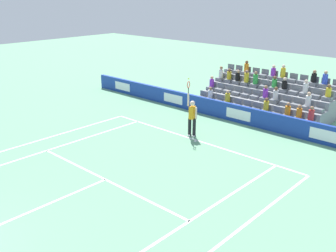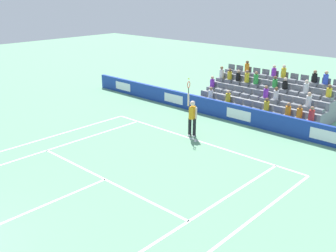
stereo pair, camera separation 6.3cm
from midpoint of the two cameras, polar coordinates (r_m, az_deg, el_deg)
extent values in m
cube|color=white|center=(18.52, 4.14, -2.09)|extent=(10.97, 0.10, 0.01)
cube|color=white|center=(14.99, -9.26, -7.72)|extent=(8.23, 0.10, 0.01)
cube|color=white|center=(13.54, -20.14, -11.90)|extent=(0.10, 6.40, 0.01)
cube|color=white|center=(17.96, -18.62, -3.83)|extent=(0.10, 11.89, 0.01)
cube|color=white|center=(12.10, 1.58, -14.60)|extent=(0.10, 11.89, 0.01)
cube|color=white|center=(19.10, -20.65, -2.67)|extent=(0.10, 11.89, 0.01)
cube|color=white|center=(11.42, 6.99, -17.11)|extent=(0.10, 11.89, 0.01)
cube|color=white|center=(18.45, 3.94, -2.18)|extent=(0.10, 0.20, 0.01)
cube|color=#193899|center=(21.15, 10.29, 1.74)|extent=(23.36, 0.20, 0.95)
cube|color=white|center=(19.12, 21.92, -1.31)|extent=(1.50, 0.01, 0.53)
cube|color=white|center=(21.06, 10.13, 1.67)|extent=(1.50, 0.01, 0.53)
cube|color=white|center=(23.77, 0.66, 4.02)|extent=(1.50, 0.01, 0.53)
cube|color=white|center=(27.03, -6.75, 5.77)|extent=(1.50, 0.01, 0.53)
cylinder|color=black|center=(18.85, 3.75, -0.25)|extent=(0.16, 0.16, 0.90)
cylinder|color=black|center=(18.94, 3.09, -0.14)|extent=(0.16, 0.16, 0.90)
cube|color=white|center=(18.99, 3.72, -1.42)|extent=(0.18, 0.28, 0.08)
cube|color=white|center=(19.08, 3.06, -1.30)|extent=(0.18, 0.28, 0.08)
cube|color=orange|center=(18.65, 3.46, 1.97)|extent=(0.31, 0.41, 0.60)
sphere|color=beige|center=(18.52, 3.49, 3.33)|extent=(0.24, 0.24, 0.24)
cylinder|color=beige|center=(18.57, 2.88, 3.87)|extent=(0.09, 0.09, 0.62)
cylinder|color=beige|center=(18.52, 4.02, 1.90)|extent=(0.09, 0.09, 0.56)
cylinder|color=black|center=(18.45, 2.90, 5.21)|extent=(0.04, 0.04, 0.28)
torus|color=red|center=(18.39, 2.92, 6.06)|extent=(0.11, 0.31, 0.31)
sphere|color=#D1E533|center=(18.32, 2.93, 6.91)|extent=(0.07, 0.07, 0.07)
cube|color=gray|center=(22.10, 11.77, 1.70)|extent=(7.44, 0.95, 0.42)
cube|color=slate|center=(20.57, 19.92, 0.50)|extent=(0.48, 0.44, 0.20)
cube|color=slate|center=(20.68, 20.23, 1.29)|extent=(0.48, 0.04, 0.30)
cube|color=slate|center=(20.80, 18.37, 0.88)|extent=(0.48, 0.44, 0.20)
cube|color=slate|center=(20.90, 18.68, 1.66)|extent=(0.48, 0.04, 0.30)
cube|color=slate|center=(21.05, 16.85, 1.25)|extent=(0.48, 0.44, 0.20)
cube|color=slate|center=(21.15, 17.16, 2.01)|extent=(0.48, 0.04, 0.30)
cube|color=slate|center=(21.30, 15.37, 1.61)|extent=(0.48, 0.44, 0.20)
cube|color=slate|center=(21.40, 15.68, 2.36)|extent=(0.48, 0.04, 0.30)
cube|color=slate|center=(21.58, 13.93, 1.96)|extent=(0.48, 0.44, 0.20)
cube|color=slate|center=(21.68, 14.24, 2.70)|extent=(0.48, 0.04, 0.30)
cube|color=slate|center=(21.86, 12.52, 2.30)|extent=(0.48, 0.44, 0.20)
cube|color=slate|center=(21.96, 12.83, 3.03)|extent=(0.48, 0.04, 0.30)
cube|color=slate|center=(22.17, 11.14, 2.63)|extent=(0.48, 0.44, 0.20)
cube|color=slate|center=(22.26, 11.46, 3.35)|extent=(0.48, 0.04, 0.30)
cube|color=slate|center=(22.48, 9.81, 2.95)|extent=(0.48, 0.44, 0.20)
cube|color=slate|center=(22.57, 10.12, 3.66)|extent=(0.48, 0.04, 0.30)
cube|color=slate|center=(22.81, 8.51, 3.26)|extent=(0.48, 0.44, 0.20)
cube|color=slate|center=(22.90, 8.82, 3.96)|extent=(0.48, 0.04, 0.30)
cube|color=slate|center=(23.14, 7.25, 3.56)|extent=(0.48, 0.44, 0.20)
cube|color=slate|center=(23.24, 7.56, 4.25)|extent=(0.48, 0.04, 0.30)
cube|color=slate|center=(23.50, 6.02, 3.84)|extent=(0.48, 0.44, 0.20)
cube|color=slate|center=(23.59, 6.33, 4.52)|extent=(0.48, 0.04, 0.30)
cube|color=slate|center=(23.86, 4.83, 4.12)|extent=(0.48, 0.44, 0.20)
cube|color=slate|center=(23.95, 5.14, 4.79)|extent=(0.48, 0.04, 0.30)
cube|color=gray|center=(22.83, 13.06, 2.72)|extent=(7.44, 0.95, 0.84)
cube|color=slate|center=(21.30, 21.08, 2.17)|extent=(0.48, 0.44, 0.20)
cube|color=slate|center=(21.41, 21.37, 2.92)|extent=(0.48, 0.04, 0.30)
cube|color=slate|center=(21.52, 19.57, 2.52)|extent=(0.48, 0.44, 0.20)
cube|color=slate|center=(21.63, 19.86, 3.26)|extent=(0.48, 0.04, 0.30)
cube|color=slate|center=(21.76, 18.09, 2.86)|extent=(0.48, 0.44, 0.20)
cube|color=slate|center=(21.87, 18.38, 3.59)|extent=(0.48, 0.04, 0.30)
cube|color=slate|center=(22.01, 16.64, 3.19)|extent=(0.48, 0.44, 0.20)
cube|color=slate|center=(22.12, 16.93, 3.92)|extent=(0.48, 0.04, 0.30)
cube|color=slate|center=(22.27, 15.22, 3.52)|extent=(0.48, 0.44, 0.20)
cube|color=slate|center=(22.38, 15.52, 4.23)|extent=(0.48, 0.04, 0.30)
cube|color=slate|center=(22.55, 13.83, 3.83)|extent=(0.48, 0.44, 0.20)
cube|color=slate|center=(22.66, 14.13, 4.53)|extent=(0.48, 0.04, 0.30)
cube|color=slate|center=(22.84, 12.48, 4.13)|extent=(0.48, 0.44, 0.20)
cube|color=slate|center=(22.95, 12.78, 4.82)|extent=(0.48, 0.04, 0.30)
cube|color=slate|center=(23.15, 11.17, 4.42)|extent=(0.48, 0.44, 0.20)
cube|color=slate|center=(23.25, 11.47, 5.10)|extent=(0.48, 0.04, 0.30)
cube|color=slate|center=(23.46, 9.88, 4.70)|extent=(0.48, 0.44, 0.20)
cube|color=slate|center=(23.57, 10.19, 5.38)|extent=(0.48, 0.04, 0.30)
cube|color=slate|center=(23.79, 8.63, 4.97)|extent=(0.48, 0.44, 0.20)
cube|color=slate|center=(23.89, 8.94, 5.64)|extent=(0.48, 0.04, 0.30)
cube|color=slate|center=(24.13, 7.42, 5.24)|extent=(0.48, 0.44, 0.20)
cube|color=slate|center=(24.23, 7.72, 5.89)|extent=(0.48, 0.04, 0.30)
cube|color=slate|center=(24.49, 6.24, 5.49)|extent=(0.48, 0.44, 0.20)
cube|color=slate|center=(24.58, 6.54, 6.13)|extent=(0.48, 0.04, 0.30)
cube|color=gray|center=(23.58, 14.26, 3.68)|extent=(7.44, 0.95, 1.26)
cube|color=slate|center=(22.05, 22.16, 3.73)|extent=(0.48, 0.44, 0.20)
cube|color=slate|center=(22.18, 22.43, 4.45)|extent=(0.48, 0.04, 0.30)
cube|color=slate|center=(22.26, 20.69, 4.05)|extent=(0.48, 0.44, 0.20)
cube|color=slate|center=(22.39, 20.96, 4.76)|extent=(0.48, 0.04, 0.30)
cube|color=slate|center=(22.49, 19.24, 4.37)|extent=(0.48, 0.44, 0.20)
cube|color=slate|center=(22.61, 19.52, 5.07)|extent=(0.48, 0.04, 0.30)
cube|color=slate|center=(22.73, 17.82, 4.68)|extent=(0.48, 0.44, 0.20)
cube|color=slate|center=(22.85, 18.10, 5.37)|extent=(0.48, 0.04, 0.30)
cube|color=slate|center=(22.99, 16.43, 4.97)|extent=(0.48, 0.44, 0.20)
cube|color=slate|center=(23.11, 16.72, 5.66)|extent=(0.48, 0.04, 0.30)
cube|color=slate|center=(23.26, 15.08, 5.26)|extent=(0.48, 0.44, 0.20)
cube|color=slate|center=(23.38, 15.36, 5.93)|extent=(0.48, 0.04, 0.30)
cube|color=slate|center=(23.54, 13.75, 5.54)|extent=(0.48, 0.44, 0.20)
cube|color=slate|center=(23.66, 14.04, 6.20)|extent=(0.48, 0.04, 0.30)
cube|color=slate|center=(23.84, 12.45, 5.81)|extent=(0.48, 0.44, 0.20)
cube|color=slate|center=(23.95, 12.74, 6.46)|extent=(0.48, 0.04, 0.30)
cube|color=slate|center=(24.15, 11.19, 6.06)|extent=(0.48, 0.44, 0.20)
cube|color=slate|center=(24.26, 11.48, 6.71)|extent=(0.48, 0.04, 0.30)
cube|color=slate|center=(24.47, 9.95, 6.31)|extent=(0.48, 0.44, 0.20)
cube|color=slate|center=(24.58, 10.24, 6.95)|extent=(0.48, 0.04, 0.30)
cube|color=slate|center=(24.80, 8.75, 6.55)|extent=(0.48, 0.44, 0.20)
cube|color=slate|center=(24.91, 9.04, 7.18)|extent=(0.48, 0.04, 0.30)
cube|color=slate|center=(25.14, 7.58, 6.78)|extent=(0.48, 0.44, 0.20)
cube|color=slate|center=(25.25, 7.87, 7.41)|extent=(0.48, 0.04, 0.30)
cube|color=gray|center=(24.34, 15.39, 4.58)|extent=(7.44, 0.95, 1.68)
cube|color=slate|center=(22.83, 23.17, 5.18)|extent=(0.48, 0.44, 0.20)
cube|color=slate|center=(23.03, 21.74, 5.49)|extent=(0.48, 0.44, 0.20)
cube|color=slate|center=(23.16, 22.00, 6.16)|extent=(0.48, 0.04, 0.30)
cube|color=slate|center=(23.25, 20.32, 5.78)|extent=(0.48, 0.44, 0.20)
cube|color=slate|center=(23.38, 20.59, 6.45)|extent=(0.48, 0.04, 0.30)
cube|color=slate|center=(23.49, 18.94, 6.06)|extent=(0.48, 0.44, 0.20)
cube|color=slate|center=(23.61, 19.21, 6.73)|extent=(0.48, 0.04, 0.30)
cube|color=slate|center=(23.73, 17.58, 6.34)|extent=(0.48, 0.44, 0.20)
cube|color=slate|center=(23.86, 17.85, 6.99)|extent=(0.48, 0.04, 0.30)
cube|color=slate|center=(24.00, 16.25, 6.60)|extent=(0.48, 0.44, 0.20)
cube|color=slate|center=(24.12, 16.52, 7.25)|extent=(0.48, 0.04, 0.30)
cube|color=slate|center=(24.27, 14.94, 6.86)|extent=(0.48, 0.44, 0.20)
cube|color=slate|center=(24.39, 15.22, 7.50)|extent=(0.48, 0.04, 0.30)
cube|color=slate|center=(24.56, 13.67, 7.11)|extent=(0.48, 0.44, 0.20)
cube|color=slate|center=(24.68, 13.95, 7.74)|extent=(0.48, 0.04, 0.30)
cube|color=slate|center=(24.86, 12.42, 7.35)|extent=(0.48, 0.44, 0.20)
cube|color=slate|center=(24.98, 12.70, 7.97)|extent=(0.48, 0.04, 0.30)
cube|color=slate|center=(25.17, 11.21, 7.58)|extent=(0.48, 0.44, 0.20)
cube|color=slate|center=(25.29, 11.49, 8.19)|extent=(0.48, 0.04, 0.30)
cube|color=slate|center=(25.49, 10.02, 7.80)|extent=(0.48, 0.44, 0.20)
cube|color=slate|center=(25.61, 10.30, 8.40)|extent=(0.48, 0.04, 0.30)
cube|color=slate|center=(25.82, 8.86, 8.01)|extent=(0.48, 0.44, 0.20)
cube|color=slate|center=(25.94, 9.14, 8.61)|extent=(0.48, 0.04, 0.30)
cylinder|color=white|center=(22.45, 19.39, 5.28)|extent=(0.28, 0.28, 0.52)
sphere|color=beige|center=(22.38, 19.50, 6.17)|extent=(0.20, 0.20, 0.20)
cylinder|color=white|center=(21.47, 19.73, 3.49)|extent=(0.28, 0.28, 0.54)
sphere|color=#D3A884|center=(21.38, 19.84, 4.44)|extent=(0.20, 0.20, 0.20)
cylinder|color=orange|center=(20.99, 17.01, 2.16)|extent=(0.28, 0.28, 0.48)
sphere|color=#9E7251|center=(20.90, 17.10, 3.05)|extent=(0.20, 0.20, 0.20)
cylinder|color=orange|center=(25.14, 11.32, 8.36)|extent=(0.28, 0.28, 0.49)
sphere|color=brown|center=(25.08, 11.37, 9.14)|extent=(0.20, 0.20, 0.20)
cylinder|color=red|center=(20.51, 20.10, 1.50)|extent=(0.28, 0.28, 0.53)
sphere|color=#9E7251|center=(20.41, 20.21, 2.47)|extent=(0.20, 0.20, 0.20)
cylinder|color=yellow|center=(21.52, 14.07, 2.88)|extent=(0.28, 0.28, 0.50)
sphere|color=brown|center=(21.43, 14.14, 3.78)|extent=(0.20, 0.20, 0.20)
cylinder|color=purple|center=(24.45, 6.34, 6.27)|extent=(0.28, 0.28, 0.47)
sphere|color=#D3A884|center=(24.37, 6.37, 7.05)|extent=(0.20, 0.20, 0.20)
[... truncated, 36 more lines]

